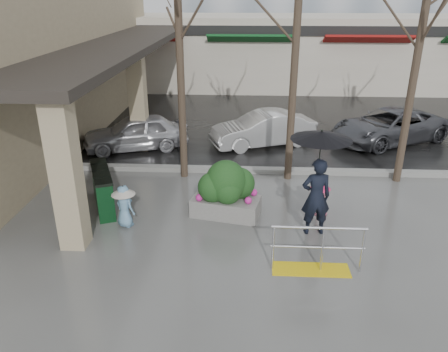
# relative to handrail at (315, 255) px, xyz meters

# --- Properties ---
(ground) EXTENTS (120.00, 120.00, 0.00)m
(ground) POSITION_rel_handrail_xyz_m (-1.36, 1.20, -0.38)
(ground) COLOR #51514F
(ground) RESTS_ON ground
(street_asphalt) EXTENTS (120.00, 36.00, 0.01)m
(street_asphalt) POSITION_rel_handrail_xyz_m (-1.36, 23.20, -0.37)
(street_asphalt) COLOR black
(street_asphalt) RESTS_ON ground
(curb) EXTENTS (120.00, 0.30, 0.15)m
(curb) POSITION_rel_handrail_xyz_m (-1.36, 5.20, -0.30)
(curb) COLOR gray
(curb) RESTS_ON ground
(near_building) EXTENTS (6.00, 18.00, 8.00)m
(near_building) POSITION_rel_handrail_xyz_m (-10.36, 9.20, 3.62)
(near_building) COLOR tan
(near_building) RESTS_ON ground
(canopy_slab) EXTENTS (2.80, 18.00, 0.25)m
(canopy_slab) POSITION_rel_handrail_xyz_m (-6.16, 9.20, 3.25)
(canopy_slab) COLOR #2D2823
(canopy_slab) RESTS_ON pillar_front
(pillar_front) EXTENTS (0.55, 0.55, 3.50)m
(pillar_front) POSITION_rel_handrail_xyz_m (-5.26, 0.70, 1.37)
(pillar_front) COLOR tan
(pillar_front) RESTS_ON ground
(pillar_back) EXTENTS (0.55, 0.55, 3.50)m
(pillar_back) POSITION_rel_handrail_xyz_m (-5.26, 7.20, 1.37)
(pillar_back) COLOR tan
(pillar_back) RESTS_ON ground
(storefront_row) EXTENTS (34.00, 6.74, 4.00)m
(storefront_row) POSITION_rel_handrail_xyz_m (0.64, 19.17, 1.64)
(storefront_row) COLOR beige
(storefront_row) RESTS_ON ground
(handrail) EXTENTS (1.90, 0.50, 1.03)m
(handrail) POSITION_rel_handrail_xyz_m (0.00, 0.00, 0.00)
(handrail) COLOR yellow
(handrail) RESTS_ON ground
(tree_west) EXTENTS (3.20, 3.20, 6.80)m
(tree_west) POSITION_rel_handrail_xyz_m (-3.36, 4.80, 4.71)
(tree_west) COLOR #382B21
(tree_west) RESTS_ON ground
(tree_mideast) EXTENTS (3.20, 3.20, 6.50)m
(tree_mideast) POSITION_rel_handrail_xyz_m (3.14, 4.80, 4.48)
(tree_mideast) COLOR #382B21
(tree_mideast) RESTS_ON ground
(woman) EXTENTS (1.36, 1.36, 2.56)m
(woman) POSITION_rel_handrail_xyz_m (0.18, 1.54, 1.11)
(woman) COLOR black
(woman) RESTS_ON ground
(child_pink) EXTENTS (0.52, 0.52, 1.00)m
(child_pink) POSITION_rel_handrail_xyz_m (0.44, 2.48, 0.19)
(child_pink) COLOR pink
(child_pink) RESTS_ON ground
(child_blue) EXTENTS (0.62, 0.58, 1.08)m
(child_blue) POSITION_rel_handrail_xyz_m (-4.36, 1.61, 0.26)
(child_blue) COLOR #6E9FC4
(child_blue) RESTS_ON ground
(planter) EXTENTS (1.84, 1.19, 1.48)m
(planter) POSITION_rel_handrail_xyz_m (-1.93, 2.33, 0.33)
(planter) COLOR gray
(planter) RESTS_ON ground
(news_boxes) EXTENTS (1.13, 1.92, 1.06)m
(news_boxes) POSITION_rel_handrail_xyz_m (-5.20, 2.58, 0.16)
(news_boxes) COLOR #0D3B1A
(news_boxes) RESTS_ON ground
(car_a) EXTENTS (3.98, 2.55, 1.26)m
(car_a) POSITION_rel_handrail_xyz_m (-5.44, 7.20, 0.25)
(car_a) COLOR silver
(car_a) RESTS_ON ground
(car_b) EXTENTS (4.05, 2.62, 1.26)m
(car_b) POSITION_rel_handrail_xyz_m (-0.85, 7.86, 0.25)
(car_b) COLOR silver
(car_b) RESTS_ON ground
(car_c) EXTENTS (4.98, 3.98, 1.26)m
(car_c) POSITION_rel_handrail_xyz_m (3.92, 8.53, 0.25)
(car_c) COLOR #505157
(car_c) RESTS_ON ground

